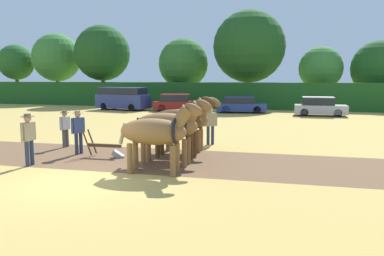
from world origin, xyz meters
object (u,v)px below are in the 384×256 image
Objects in this scene: plow at (108,149)px; farmer_onlooker_left at (28,135)px; tree_far_left at (16,62)px; tree_center at (183,64)px; tree_far_right at (379,68)px; tree_center_left at (102,53)px; draft_horse_lead_left at (157,132)px; draft_horse_trail_left at (179,121)px; draft_horse_trail_right at (187,119)px; church_spire at (249,53)px; draft_horse_lead_right at (169,126)px; farmer_beside_team at (210,123)px; tree_left at (57,58)px; parked_car_left at (177,103)px; parked_car_center at (320,107)px; parked_van at (123,98)px; tree_right at (321,68)px; tree_center_right at (249,47)px; parked_car_center_left at (240,105)px; farmer_onlooker_right at (65,126)px; farmer_at_plow at (78,128)px.

farmer_onlooker_left is at bearing -135.54° from plow.
tree_far_left is 22.18m from tree_center.
tree_center_left is at bearing -176.02° from tree_far_right.
tree_center_left is 34.15m from draft_horse_lead_left.
draft_horse_trail_left is 1.67× the size of plow.
church_spire is at bearing 92.96° from draft_horse_trail_right.
farmer_beside_team is at bearing 81.35° from draft_horse_lead_right.
tree_far_left is at bearing 178.01° from tree_center_left.
parked_car_left is at bearing -22.37° from tree_left.
parked_car_center is at bearing 69.64° from draft_horse_trail_left.
farmer_onlooker_left is at bearing -64.75° from tree_center_left.
farmer_onlooker_left is 23.66m from parked_car_center.
draft_horse_trail_right is at bearing -46.55° from parked_van.
farmer_beside_team is (7.21, -62.42, -7.34)m from church_spire.
tree_right is at bearing -173.57° from tree_far_right.
tree_center_right is at bearing 127.82° from parked_car_center.
parked_van is at bearing -179.92° from farmer_beside_team.
tree_left reaches higher than parked_car_center_left.
tree_center_right is at bearing 84.07° from farmer_onlooker_left.
tree_center reaches higher than plow.
tree_far_left is 1.77× the size of parked_car_center.
farmer_onlooker_right is at bearing -60.83° from parked_van.
tree_left is 5.02× the size of farmer_beside_team.
tree_far_right is 11.67m from parked_car_center.
plow is (15.44, -26.74, -5.59)m from tree_center_left.
farmer_beside_team is at bearing 49.95° from farmer_onlooker_left.
draft_horse_lead_left is at bearing -25.36° from farmer_onlooker_right.
plow is at bearing 166.36° from draft_horse_lead_right.
church_spire reaches higher than tree_center.
church_spire reaches higher than draft_horse_trail_right.
draft_horse_trail_left is 3.10m from farmer_beside_team.
draft_horse_lead_right reaches higher than parked_car_left.
tree_left is at bearing 127.47° from draft_horse_lead_left.
tree_right is at bearing 85.23° from farmer_at_plow.
plow is at bearing -116.37° from tree_far_right.
draft_horse_lead_left is 4.63m from farmer_at_plow.
draft_horse_trail_right is 1.64× the size of farmer_onlooker_right.
plow is (-2.55, -2.07, -1.00)m from draft_horse_trail_right.
draft_horse_trail_right is (8.41, -25.55, -3.31)m from tree_center.
parked_car_center_left is (17.27, -6.56, -5.21)m from tree_center_left.
parked_car_center is at bearing 62.06° from farmer_onlooker_right.
tree_left is 33.12m from farmer_onlooker_right.
parked_car_center_left is (11.29, 0.29, -0.41)m from parked_van.
draft_horse_lead_right reaches higher than farmer_onlooker_left.
parked_car_left is (5.36, 0.30, -0.35)m from parked_van.
draft_horse_lead_left is 0.69× the size of parked_car_center.
farmer_onlooker_left is at bearing -70.07° from farmer_onlooker_right.
draft_horse_trail_right is at bearing -81.77° from parked_car_left.
plow is (28.03, -27.17, -4.70)m from tree_far_left.
tree_center_left reaches higher than plow.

